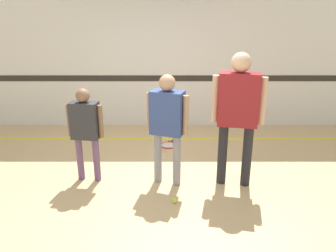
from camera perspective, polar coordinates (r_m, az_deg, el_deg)
The scene contains 9 objects.
ground_plane at distance 4.81m, azimuth -2.89°, elevation -9.51°, with size 16.00×16.00×0.00m, color tan.
wall_back at distance 6.79m, azimuth -2.02°, elevation 13.10°, with size 16.00×0.07×3.20m.
floor_stripe at distance 6.33m, azimuth -2.13°, elevation -2.23°, with size 14.40×0.10×0.01m.
person_instructor at distance 4.38m, azimuth -0.00°, elevation 1.31°, with size 0.56×0.37×1.55m.
person_student_left at distance 4.65m, azimuth -14.07°, elevation 0.15°, with size 0.51×0.26×1.35m.
person_student_right at distance 4.41m, azimuth 12.25°, elevation 3.36°, with size 0.69×0.38×1.84m.
racket_spare_on_floor at distance 6.02m, azimuth 0.26°, elevation -3.30°, with size 0.39×0.57×0.03m.
tennis_ball_near_instructor at distance 4.28m, azimuth 1.27°, elevation -12.86°, with size 0.07×0.07×0.07m, color #CCE038.
tennis_ball_by_spare_racket at distance 6.18m, azimuth 0.27°, elevation -2.44°, with size 0.07×0.07×0.07m, color #CCE038.
Camera 1 is at (0.25, -4.22, 2.29)m, focal length 35.00 mm.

